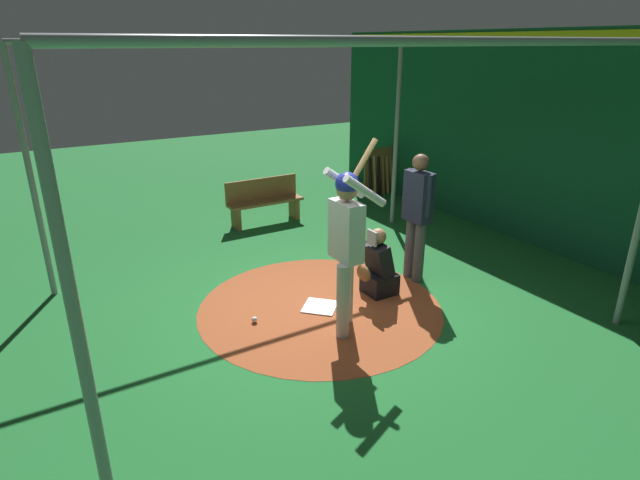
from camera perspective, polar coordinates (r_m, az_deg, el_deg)
The scene contains 11 objects.
ground_plane at distance 6.83m, azimuth 0.00°, elevation -7.46°, with size 27.39×27.39×0.00m, color #1E6B2D.
dirt_circle at distance 6.83m, azimuth 0.00°, elevation -7.44°, with size 3.19×3.19×0.01m, color #9E4C28.
home_plate at distance 6.82m, azimuth 0.00°, elevation -7.37°, with size 0.42×0.42×0.01m, color white.
batter at distance 5.86m, azimuth 2.99°, elevation 0.48°, with size 0.68×0.49×2.26m.
catcher at distance 7.07m, azimuth 6.40°, elevation -3.17°, with size 0.58×0.40×0.96m.
umpire at distance 7.37m, azimuth 10.73°, elevation 3.22°, with size 0.23×0.49×1.85m.
back_wall at distance 9.19m, azimuth 24.52°, elevation 9.73°, with size 0.22×11.39×3.47m.
cage_frame at distance 6.08m, azimuth 0.00°, elevation 11.98°, with size 6.00×4.54×3.30m.
bat_rack at distance 11.95m, azimuth 7.33°, elevation 7.50°, with size 1.18×0.21×1.05m.
bench at distance 9.90m, azimuth -6.18°, elevation 4.35°, with size 1.46×0.36×0.85m.
baseball_0 at distance 6.51m, azimuth -7.26°, elevation -8.73°, with size 0.07×0.07×0.07m, color white.
Camera 1 is at (3.08, 5.15, 3.26)m, focal length 28.92 mm.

